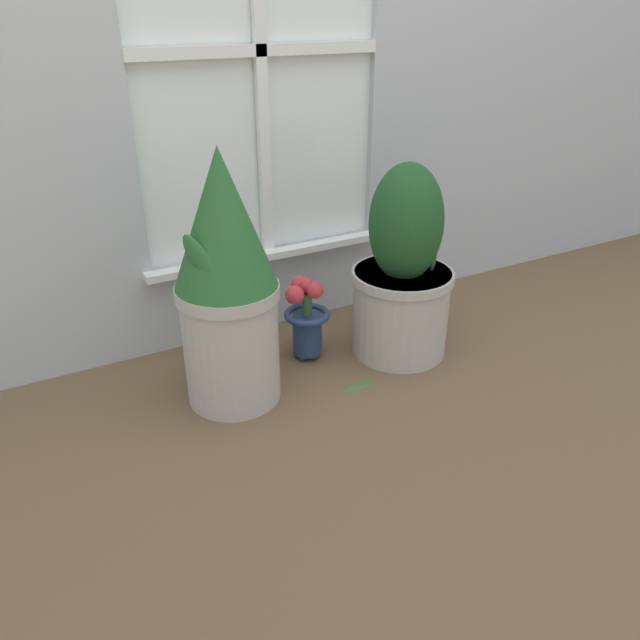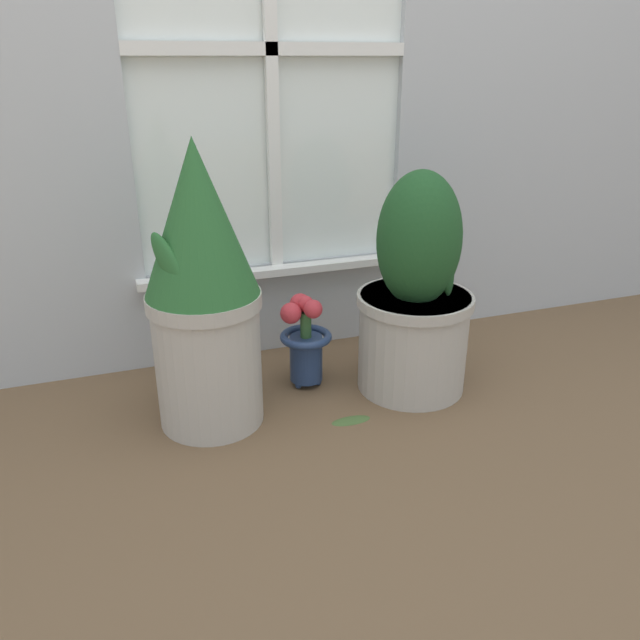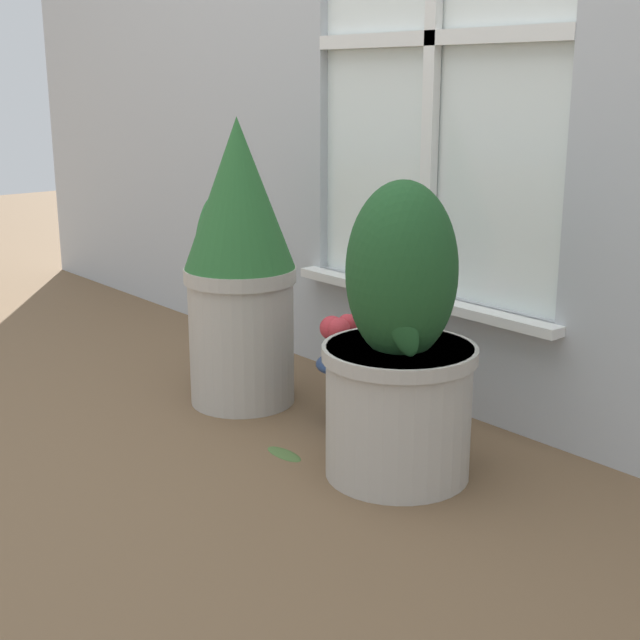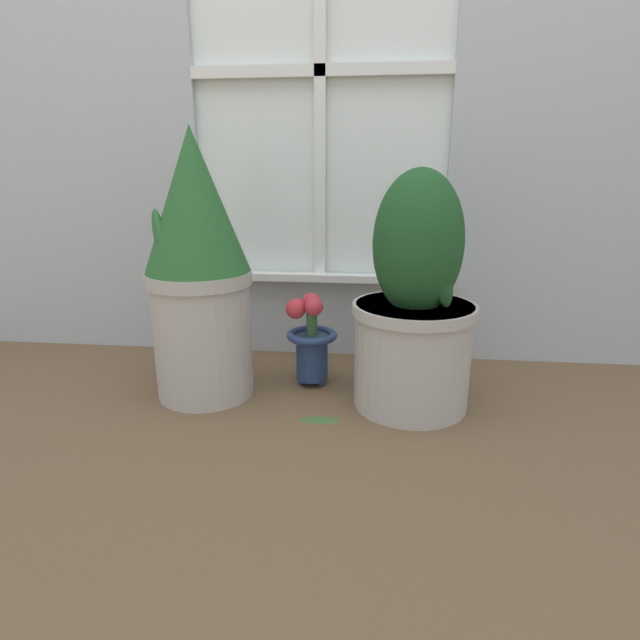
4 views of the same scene
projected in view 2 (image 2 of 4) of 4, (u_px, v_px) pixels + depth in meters
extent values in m
plane|color=brown|center=(345.00, 443.00, 1.58)|extent=(10.00, 10.00, 0.00)
cube|color=#B2B7BC|center=(277.00, 305.00, 2.06)|extent=(0.82, 0.05, 0.29)
cube|color=white|center=(268.00, 49.00, 1.77)|extent=(0.82, 0.02, 1.26)
cube|color=white|center=(271.00, 49.00, 1.75)|extent=(0.04, 0.02, 1.26)
cube|color=white|center=(271.00, 49.00, 1.75)|extent=(0.82, 0.02, 0.04)
cube|color=white|center=(279.00, 270.00, 1.97)|extent=(0.88, 0.06, 0.02)
cylinder|color=#B7B2A8|center=(208.00, 359.00, 1.62)|extent=(0.27, 0.27, 0.36)
cylinder|color=#B7B2A8|center=(204.00, 300.00, 1.55)|extent=(0.29, 0.29, 0.04)
cylinder|color=#38281E|center=(204.00, 295.00, 1.55)|extent=(0.25, 0.25, 0.01)
cone|color=#28602D|center=(198.00, 218.00, 1.47)|extent=(0.28, 0.28, 0.38)
ellipsoid|color=#28602D|center=(170.00, 266.00, 1.44)|extent=(0.11, 0.14, 0.18)
cylinder|color=#B7B2A8|center=(413.00, 342.00, 1.80)|extent=(0.31, 0.31, 0.29)
cylinder|color=#B7B2A8|center=(415.00, 300.00, 1.75)|extent=(0.33, 0.33, 0.03)
cylinder|color=#38281E|center=(415.00, 296.00, 1.75)|extent=(0.29, 0.29, 0.01)
ellipsoid|color=#1E4C23|center=(419.00, 240.00, 1.68)|extent=(0.23, 0.23, 0.38)
ellipsoid|color=#1E4C23|center=(448.00, 270.00, 1.67)|extent=(0.10, 0.10, 0.18)
sphere|color=navy|center=(303.00, 376.00, 1.89)|extent=(0.02, 0.02, 0.02)
sphere|color=navy|center=(298.00, 385.00, 1.84)|extent=(0.02, 0.02, 0.02)
sphere|color=navy|center=(318.00, 382.00, 1.86)|extent=(0.02, 0.02, 0.02)
cylinder|color=navy|center=(306.00, 358.00, 1.83)|extent=(0.10, 0.10, 0.14)
torus|color=navy|center=(306.00, 337.00, 1.80)|extent=(0.15, 0.15, 0.02)
cylinder|color=#386633|center=(306.00, 325.00, 1.79)|extent=(0.03, 0.03, 0.08)
sphere|color=#C6333D|center=(306.00, 304.00, 1.76)|extent=(0.05, 0.05, 0.05)
sphere|color=#C6333D|center=(300.00, 304.00, 1.80)|extent=(0.06, 0.06, 0.06)
sphere|color=#C6333D|center=(291.00, 313.00, 1.75)|extent=(0.06, 0.06, 0.06)
sphere|color=#C6333D|center=(313.00, 309.00, 1.74)|extent=(0.05, 0.05, 0.05)
ellipsoid|color=#476633|center=(351.00, 420.00, 1.67)|extent=(0.11, 0.04, 0.01)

